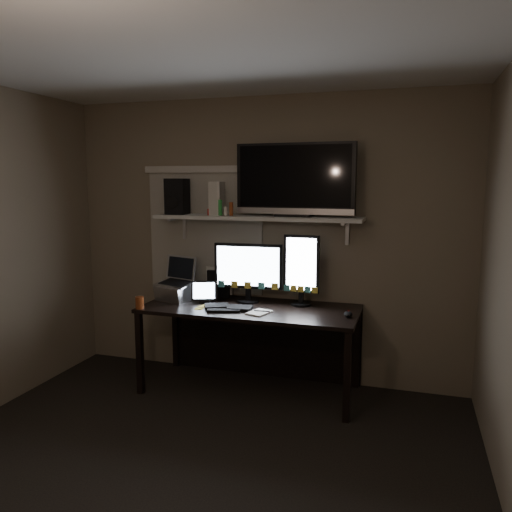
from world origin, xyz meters
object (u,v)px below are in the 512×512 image
at_px(tv, 295,180).
at_px(keyboard, 228,307).
at_px(cup, 140,303).
at_px(tablet, 205,292).
at_px(game_console, 218,198).
at_px(desk, 254,323).
at_px(speaker, 177,196).
at_px(monitor_landscape, 248,272).
at_px(mouse, 348,314).
at_px(laptop, 176,279).
at_px(monitor_portrait, 301,270).

bearing_deg(tv, keyboard, -141.79).
bearing_deg(cup, tablet, 38.55).
bearing_deg(game_console, desk, -25.33).
relative_size(tablet, speaker, 0.70).
xyz_separation_m(monitor_landscape, mouse, (0.89, -0.21, -0.24)).
bearing_deg(tv, speaker, -175.49).
distance_m(mouse, laptop, 1.54).
relative_size(monitor_landscape, monitor_portrait, 0.98).
height_order(desk, cup, cup).
bearing_deg(tv, monitor_landscape, -167.01).
distance_m(monitor_landscape, mouse, 0.95).
distance_m(mouse, tv, 1.18).
relative_size(tablet, laptop, 0.60).
bearing_deg(desk, speaker, 173.98).
relative_size(desk, tv, 1.78).
xyz_separation_m(tv, speaker, (-1.06, -0.03, -0.15)).
xyz_separation_m(mouse, tablet, (-1.24, 0.08, 0.08)).
bearing_deg(keyboard, monitor_landscape, 55.61).
height_order(desk, speaker, speaker).
bearing_deg(keyboard, mouse, -12.96).
height_order(desk, monitor_portrait, monitor_portrait).
xyz_separation_m(keyboard, laptop, (-0.55, 0.15, 0.17)).
xyz_separation_m(tablet, speaker, (-0.33, 0.18, 0.81)).
bearing_deg(monitor_portrait, speaker, -176.44).
bearing_deg(mouse, desk, 155.82).
height_order(desk, game_console, game_console).
distance_m(keyboard, speaker, 1.12).
height_order(tablet, laptop, laptop).
height_order(desk, laptop, laptop).
height_order(monitor_landscape, tablet, monitor_landscape).
distance_m(tablet, speaker, 0.89).
distance_m(monitor_landscape, cup, 0.95).
bearing_deg(keyboard, monitor_portrait, 12.08).
relative_size(monitor_portrait, speaker, 1.93).
distance_m(monitor_landscape, speaker, 0.94).
relative_size(monitor_landscape, laptop, 1.61).
distance_m(keyboard, mouse, 0.98).
bearing_deg(tablet, cup, -161.10).
xyz_separation_m(laptop, tv, (1.02, 0.18, 0.87)).
relative_size(mouse, tablet, 0.48).
xyz_separation_m(tablet, laptop, (-0.29, 0.02, 0.09)).
xyz_separation_m(cup, tv, (1.17, 0.55, 1.00)).
distance_m(desk, speaker, 1.32).
xyz_separation_m(keyboard, cup, (-0.70, -0.22, 0.04)).
relative_size(keyboard, speaker, 1.30).
bearing_deg(desk, tablet, -166.66).
bearing_deg(monitor_landscape, desk, -33.37).
relative_size(tv, speaker, 3.20).
bearing_deg(tablet, laptop, 156.10).
bearing_deg(mouse, monitor_landscape, 154.35).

